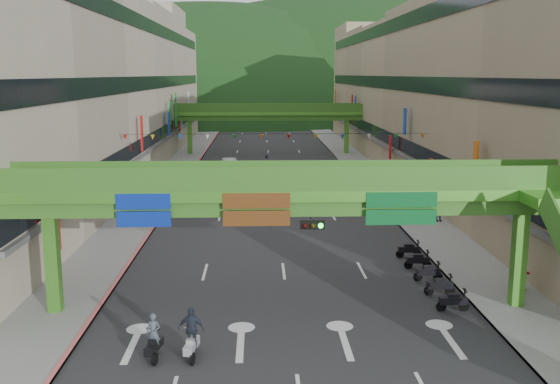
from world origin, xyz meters
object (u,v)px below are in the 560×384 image
Objects in this scene: overpass_near at (310,207)px; scooter_rider_mid at (268,185)px; car_yellow at (282,167)px; scooter_rider_near at (154,339)px; car_silver at (229,165)px; pedestrian_red at (523,278)px.

overpass_near is 28.79m from scooter_rider_mid.
overpass_near is 6.90× the size of car_yellow.
overpass_near reaches higher than scooter_rider_mid.
overpass_near is 14.78× the size of scooter_rider_near.
scooter_rider_near is 47.92m from car_yellow.
overpass_near is 13.03× the size of scooter_rider_mid.
scooter_rider_near is at bearing -146.05° from overpass_near.
pedestrian_red is at bearing -75.54° from car_silver.
car_silver reaches higher than car_yellow.
scooter_rider_near reaches higher than car_yellow.
scooter_rider_mid is 0.46× the size of car_silver.
car_silver is 44.83m from pedestrian_red.
car_silver is at bearing 165.07° from car_yellow.
car_yellow is 41.86m from pedestrian_red.
pedestrian_red is at bearing 13.08° from overpass_near.
scooter_rider_mid is 1.32× the size of pedestrian_red.
car_silver is (-4.27, 15.64, -0.35)m from scooter_rider_mid.
scooter_rider_mid is at bearing 94.03° from pedestrian_red.
overpass_near is at bearing -95.56° from car_yellow.
car_yellow is at bearing 82.75° from scooter_rider_mid.
car_silver is (-5.73, 44.11, -4.44)m from overpass_near.
scooter_rider_near is 48.49m from car_silver.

